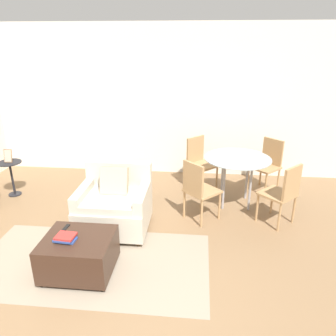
{
  "coord_description": "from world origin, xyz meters",
  "views": [
    {
      "loc": [
        0.77,
        -2.27,
        2.43
      ],
      "look_at": [
        0.33,
        2.02,
        0.75
      ],
      "focal_mm": 35.0,
      "sensor_mm": 36.0,
      "label": 1
    }
  ],
  "objects_px": {
    "ottoman": "(79,253)",
    "tv_remote_primary": "(65,228)",
    "dining_chair_near_left": "(198,187)",
    "dining_chair_near_right": "(284,191)",
    "armchair": "(115,205)",
    "book_stack": "(65,238)",
    "dining_table": "(237,164)",
    "picture_frame": "(8,156)",
    "side_table": "(11,172)",
    "dining_chair_far_left": "(199,159)",
    "dining_chair_far_right": "(268,162)"
  },
  "relations": [
    {
      "from": "picture_frame",
      "to": "armchair",
      "type": "bearing_deg",
      "value": -23.65
    },
    {
      "from": "book_stack",
      "to": "picture_frame",
      "type": "xyz_separation_m",
      "value": [
        -1.69,
        1.86,
        0.23
      ]
    },
    {
      "from": "side_table",
      "to": "picture_frame",
      "type": "height_order",
      "value": "picture_frame"
    },
    {
      "from": "armchair",
      "to": "side_table",
      "type": "relative_size",
      "value": 1.57
    },
    {
      "from": "armchair",
      "to": "book_stack",
      "type": "height_order",
      "value": "armchair"
    },
    {
      "from": "armchair",
      "to": "dining_chair_far_left",
      "type": "distance_m",
      "value": 1.88
    },
    {
      "from": "dining_chair_near_left",
      "to": "dining_chair_near_right",
      "type": "distance_m",
      "value": 1.17
    },
    {
      "from": "ottoman",
      "to": "side_table",
      "type": "xyz_separation_m",
      "value": [
        -1.8,
        1.8,
        0.17
      ]
    },
    {
      "from": "side_table",
      "to": "dining_chair_near_left",
      "type": "xyz_separation_m",
      "value": [
        3.08,
        -0.53,
        0.11
      ]
    },
    {
      "from": "tv_remote_primary",
      "to": "side_table",
      "type": "bearing_deg",
      "value": 134.44
    },
    {
      "from": "picture_frame",
      "to": "dining_table",
      "type": "relative_size",
      "value": 0.21
    },
    {
      "from": "side_table",
      "to": "dining_chair_near_left",
      "type": "height_order",
      "value": "dining_chair_near_left"
    },
    {
      "from": "book_stack",
      "to": "dining_table",
      "type": "xyz_separation_m",
      "value": [
        1.98,
        1.91,
        0.2
      ]
    },
    {
      "from": "side_table",
      "to": "dining_chair_far_right",
      "type": "height_order",
      "value": "dining_chair_far_right"
    },
    {
      "from": "picture_frame",
      "to": "dining_chair_near_right",
      "type": "distance_m",
      "value": 4.29
    },
    {
      "from": "side_table",
      "to": "dining_chair_far_left",
      "type": "relative_size",
      "value": 0.65
    },
    {
      "from": "side_table",
      "to": "picture_frame",
      "type": "bearing_deg",
      "value": 90.0
    },
    {
      "from": "ottoman",
      "to": "tv_remote_primary",
      "type": "height_order",
      "value": "tv_remote_primary"
    },
    {
      "from": "tv_remote_primary",
      "to": "dining_chair_far_right",
      "type": "distance_m",
      "value": 3.49
    },
    {
      "from": "picture_frame",
      "to": "dining_chair_far_right",
      "type": "bearing_deg",
      "value": 8.54
    },
    {
      "from": "book_stack",
      "to": "dining_chair_far_left",
      "type": "height_order",
      "value": "dining_chair_far_left"
    },
    {
      "from": "dining_chair_near_right",
      "to": "dining_chair_far_left",
      "type": "distance_m",
      "value": 1.65
    },
    {
      "from": "armchair",
      "to": "book_stack",
      "type": "xyz_separation_m",
      "value": [
        -0.27,
        -1.0,
        0.12
      ]
    },
    {
      "from": "tv_remote_primary",
      "to": "dining_chair_near_right",
      "type": "distance_m",
      "value": 2.88
    },
    {
      "from": "tv_remote_primary",
      "to": "picture_frame",
      "type": "xyz_separation_m",
      "value": [
        -1.59,
        1.62,
        0.26
      ]
    },
    {
      "from": "book_stack",
      "to": "dining_chair_near_right",
      "type": "bearing_deg",
      "value": 27.38
    },
    {
      "from": "armchair",
      "to": "picture_frame",
      "type": "xyz_separation_m",
      "value": [
        -1.96,
        0.86,
        0.34
      ]
    },
    {
      "from": "picture_frame",
      "to": "dining_chair_near_left",
      "type": "height_order",
      "value": "dining_chair_near_left"
    },
    {
      "from": "dining_table",
      "to": "dining_chair_far_right",
      "type": "distance_m",
      "value": 0.84
    },
    {
      "from": "book_stack",
      "to": "tv_remote_primary",
      "type": "relative_size",
      "value": 1.44
    },
    {
      "from": "ottoman",
      "to": "picture_frame",
      "type": "height_order",
      "value": "picture_frame"
    },
    {
      "from": "dining_table",
      "to": "ottoman",
      "type": "bearing_deg",
      "value": -135.18
    },
    {
      "from": "dining_table",
      "to": "dining_chair_far_left",
      "type": "distance_m",
      "value": 0.84
    },
    {
      "from": "armchair",
      "to": "book_stack",
      "type": "bearing_deg",
      "value": -105.33
    },
    {
      "from": "dining_table",
      "to": "dining_chair_near_left",
      "type": "xyz_separation_m",
      "value": [
        -0.58,
        -0.58,
        -0.15
      ]
    },
    {
      "from": "side_table",
      "to": "dining_chair_far_right",
      "type": "relative_size",
      "value": 0.65
    },
    {
      "from": "tv_remote_primary",
      "to": "dining_chair_near_right",
      "type": "bearing_deg",
      "value": 22.34
    },
    {
      "from": "armchair",
      "to": "side_table",
      "type": "distance_m",
      "value": 2.14
    },
    {
      "from": "book_stack",
      "to": "dining_chair_near_left",
      "type": "relative_size",
      "value": 0.26
    },
    {
      "from": "armchair",
      "to": "dining_chair_far_right",
      "type": "distance_m",
      "value": 2.74
    },
    {
      "from": "side_table",
      "to": "dining_chair_near_right",
      "type": "height_order",
      "value": "dining_chair_near_right"
    },
    {
      "from": "dining_table",
      "to": "tv_remote_primary",
      "type": "bearing_deg",
      "value": -141.07
    },
    {
      "from": "ottoman",
      "to": "dining_chair_near_right",
      "type": "relative_size",
      "value": 0.84
    },
    {
      "from": "book_stack",
      "to": "side_table",
      "type": "height_order",
      "value": "side_table"
    },
    {
      "from": "dining_table",
      "to": "armchair",
      "type": "bearing_deg",
      "value": -151.81
    },
    {
      "from": "ottoman",
      "to": "dining_chair_near_left",
      "type": "distance_m",
      "value": 1.83
    },
    {
      "from": "side_table",
      "to": "dining_chair_near_right",
      "type": "xyz_separation_m",
      "value": [
        4.25,
        -0.53,
        0.11
      ]
    },
    {
      "from": "book_stack",
      "to": "dining_chair_far_left",
      "type": "distance_m",
      "value": 2.86
    },
    {
      "from": "dining_chair_near_right",
      "to": "side_table",
      "type": "bearing_deg",
      "value": 172.89
    },
    {
      "from": "dining_table",
      "to": "picture_frame",
      "type": "bearing_deg",
      "value": -179.16
    }
  ]
}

